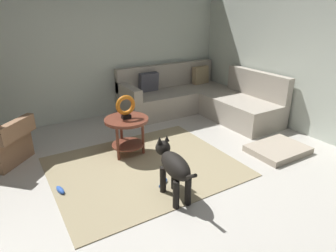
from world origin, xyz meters
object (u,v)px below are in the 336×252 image
object	(u,v)px
sectional_couch	(198,99)
dog_toy_bone	(60,190)
side_table	(127,127)
dog	(173,166)
dog_toy_rope	(163,183)
dog_bed_mat	(278,149)
torus_sculpture	(126,106)

from	to	relation	value
sectional_couch	dog_toy_bone	world-z (taller)	sectional_couch
side_table	dog	size ratio (longest dim) A/B	0.71
sectional_couch	side_table	world-z (taller)	sectional_couch
dog_toy_bone	dog_toy_rope	bearing A→B (deg)	-24.05
dog_toy_bone	dog	bearing A→B (deg)	-34.13
sectional_couch	side_table	bearing A→B (deg)	-154.90
dog_bed_mat	dog_toy_bone	xyz separation A→B (m)	(-2.90, 0.61, -0.01)
sectional_couch	torus_sculpture	size ratio (longest dim) A/B	6.90
dog	side_table	bearing A→B (deg)	95.61
torus_sculpture	dog_toy_rope	distance (m)	1.16
sectional_couch	dog	bearing A→B (deg)	-132.06
side_table	dog	xyz separation A→B (m)	(0.02, -1.18, -0.04)
sectional_couch	dog_bed_mat	bearing A→B (deg)	-90.16
sectional_couch	dog_toy_rope	distance (m)	2.59
dog	dog_toy_rope	distance (m)	0.43
side_table	dog_toy_bone	bearing A→B (deg)	-155.98
dog_toy_rope	dog_toy_bone	distance (m)	1.17
dog_toy_rope	dog_toy_bone	xyz separation A→B (m)	(-1.06, 0.47, 0.00)
dog_bed_mat	dog	distance (m)	1.88
dog_bed_mat	side_table	bearing A→B (deg)	150.13
side_table	dog_toy_bone	xyz separation A→B (m)	(-1.04, -0.46, -0.39)
side_table	torus_sculpture	distance (m)	0.29
dog	dog_toy_rope	bearing A→B (deg)	92.05
dog_bed_mat	dog	bearing A→B (deg)	-176.66
dog_bed_mat	dog_toy_bone	size ratio (longest dim) A/B	4.44
torus_sculpture	dog	bearing A→B (deg)	-89.23
dog_toy_bone	torus_sculpture	bearing A→B (deg)	24.02
sectional_couch	dog_bed_mat	size ratio (longest dim) A/B	2.81
dog_bed_mat	dog_toy_bone	distance (m)	2.96
torus_sculpture	dog_toy_bone	world-z (taller)	torus_sculpture
side_table	dog_bed_mat	world-z (taller)	side_table
side_table	dog_toy_rope	bearing A→B (deg)	-88.32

